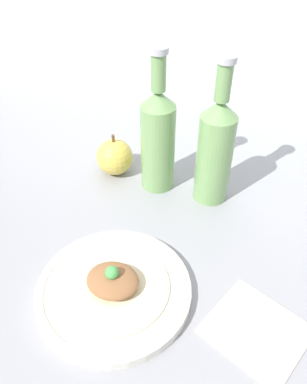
{
  "coord_description": "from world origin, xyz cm",
  "views": [
    {
      "loc": [
        21.37,
        -47.63,
        54.35
      ],
      "look_at": [
        3.75,
        0.58,
        10.94
      ],
      "focal_mm": 35.0,
      "sensor_mm": 36.0,
      "label": 1
    }
  ],
  "objects_px": {
    "apple": "(115,157)",
    "cider_bottle_left": "(158,138)",
    "cider_bottle_right": "(215,149)",
    "plated_food": "(113,283)",
    "plate": "(114,289)"
  },
  "relations": [
    {
      "from": "cider_bottle_right",
      "to": "apple",
      "type": "xyz_separation_m",
      "value": [
        -0.23,
        0.01,
        -0.08
      ]
    },
    {
      "from": "plated_food",
      "to": "apple",
      "type": "bearing_deg",
      "value": 114.03
    },
    {
      "from": "cider_bottle_left",
      "to": "cider_bottle_right",
      "type": "relative_size",
      "value": 1.0
    },
    {
      "from": "cider_bottle_left",
      "to": "cider_bottle_right",
      "type": "height_order",
      "value": "same"
    },
    {
      "from": "apple",
      "to": "plate",
      "type": "bearing_deg",
      "value": -65.97
    },
    {
      "from": "plated_food",
      "to": "apple",
      "type": "relative_size",
      "value": 1.85
    },
    {
      "from": "plated_food",
      "to": "cider_bottle_right",
      "type": "height_order",
      "value": "cider_bottle_right"
    },
    {
      "from": "cider_bottle_right",
      "to": "plated_food",
      "type": "bearing_deg",
      "value": -106.61
    },
    {
      "from": "plate",
      "to": "cider_bottle_left",
      "type": "distance_m",
      "value": 0.33
    },
    {
      "from": "cider_bottle_left",
      "to": "apple",
      "type": "bearing_deg",
      "value": 175.55
    },
    {
      "from": "plate",
      "to": "cider_bottle_right",
      "type": "relative_size",
      "value": 0.83
    },
    {
      "from": "plate",
      "to": "apple",
      "type": "xyz_separation_m",
      "value": [
        -0.14,
        0.32,
        0.03
      ]
    },
    {
      "from": "plate",
      "to": "apple",
      "type": "distance_m",
      "value": 0.35
    },
    {
      "from": "plate",
      "to": "plated_food",
      "type": "distance_m",
      "value": 0.02
    },
    {
      "from": "apple",
      "to": "cider_bottle_left",
      "type": "bearing_deg",
      "value": -4.45
    }
  ]
}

